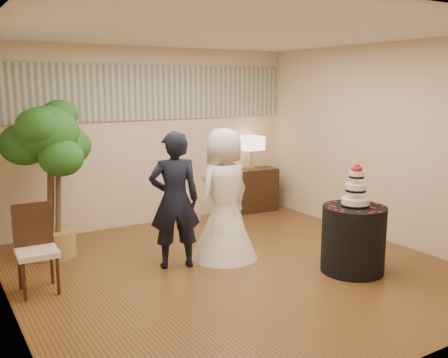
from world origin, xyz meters
TOP-DOWN VIEW (x-y plane):
  - floor at (0.00, 0.00)m, footprint 5.00×5.00m
  - ceiling at (0.00, 0.00)m, footprint 5.00×5.00m
  - wall_back at (0.00, 2.50)m, footprint 5.00×0.06m
  - wall_front at (0.00, -2.50)m, footprint 5.00×0.06m
  - wall_left at (-2.50, 0.00)m, footprint 0.06×5.00m
  - wall_right at (2.50, 0.00)m, footprint 0.06×5.00m
  - mural_border at (0.00, 2.48)m, footprint 4.90×0.02m
  - groom at (-0.56, 0.46)m, footprint 0.70×0.56m
  - bride at (0.13, 0.44)m, footprint 1.04×1.04m
  - cake_table at (1.19, -0.79)m, footprint 0.82×0.82m
  - wedding_cake at (1.19, -0.79)m, footprint 0.32×0.32m
  - console at (1.80, 2.27)m, footprint 0.95×0.49m
  - table_lamp at (1.80, 2.27)m, footprint 0.34×0.34m
  - ficus_tree at (-1.76, 1.63)m, footprint 1.39×1.39m
  - side_chair at (-2.17, 0.53)m, footprint 0.45×0.47m

SIDE VIEW (x-z plane):
  - floor at x=0.00m, z-range 0.00..0.00m
  - console at x=1.80m, z-range 0.00..0.76m
  - cake_table at x=1.19m, z-range 0.00..0.80m
  - side_chair at x=-2.17m, z-range 0.00..0.96m
  - groom at x=-0.56m, z-range 0.00..1.69m
  - bride at x=0.13m, z-range 0.00..1.69m
  - ficus_tree at x=-1.76m, z-range 0.00..2.08m
  - table_lamp at x=1.80m, z-range 0.76..1.34m
  - wedding_cake at x=1.19m, z-range 0.80..1.32m
  - wall_back at x=0.00m, z-range 0.00..2.80m
  - wall_front at x=0.00m, z-range 0.00..2.80m
  - wall_left at x=-2.50m, z-range 0.00..2.80m
  - wall_right at x=2.50m, z-range 0.00..2.80m
  - mural_border at x=0.00m, z-range 1.68..2.52m
  - ceiling at x=0.00m, z-range 2.80..2.80m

